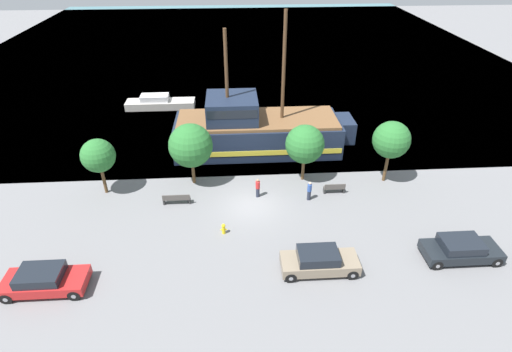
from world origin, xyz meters
name	(u,v)px	position (x,y,z in m)	size (l,w,h in m)	color
ground_plane	(251,205)	(0.00, 0.00, 0.00)	(160.00, 160.00, 0.00)	slate
water_surface	(237,47)	(0.00, 44.00, 0.00)	(80.00, 80.00, 0.00)	teal
pirate_ship	(256,130)	(0.90, 8.52, 1.84)	(15.59, 5.25, 11.78)	#192338
moored_boat_dockside	(159,103)	(-9.05, 18.65, 0.56)	(7.42, 1.96, 1.47)	#B7B2A8
parked_car_curb_front	(461,249)	(12.31, -6.14, 0.69)	(4.52, 1.95, 1.37)	black
parked_car_curb_mid	(319,261)	(3.61, -6.64, 0.72)	(4.46, 1.80, 1.47)	#7F705B
parked_car_curb_rear	(44,280)	(-11.69, -7.10, 0.70)	(4.48, 1.95, 1.39)	#B21E1E
fire_hydrant	(224,228)	(-1.91, -2.98, 0.41)	(0.42, 0.25, 0.76)	yellow
bench_promenade_east	(177,199)	(-5.31, 0.49, 0.45)	(1.96, 0.45, 0.85)	#4C4742
bench_promenade_west	(334,188)	(6.34, 1.15, 0.43)	(1.58, 0.45, 0.85)	#4C4742
pedestrian_walking_near	(309,191)	(4.30, 0.43, 0.76)	(0.32, 0.32, 1.53)	#232838
pedestrian_walking_far	(258,188)	(0.59, 1.05, 0.77)	(0.32, 0.32, 1.53)	#232838
tree_row_east	(98,156)	(-10.78, 2.33, 3.15)	(2.44, 2.44, 4.38)	brown
tree_row_mideast	(191,146)	(-4.26, 3.27, 3.26)	(3.29, 3.29, 4.91)	brown
tree_row_midwest	(305,144)	(4.28, 3.23, 3.11)	(2.95, 2.95, 4.60)	brown
tree_row_west	(391,140)	(10.66, 2.65, 3.57)	(2.78, 2.78, 4.98)	brown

